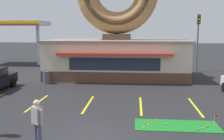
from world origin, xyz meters
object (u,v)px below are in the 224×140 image
at_px(pedestrian_beanie_man, 37,121).
at_px(trash_bin, 47,77).
at_px(golf_ball, 167,124).
at_px(traffic_light_pole, 198,35).
at_px(putting_flag_pin, 216,118).

xyz_separation_m(pedestrian_beanie_man, trash_bin, (-3.52, 11.12, -0.47)).
height_order(golf_ball, traffic_light_pole, traffic_light_pole).
xyz_separation_m(golf_ball, traffic_light_pole, (4.78, 15.73, 3.66)).
bearing_deg(traffic_light_pole, trash_bin, -151.38).
xyz_separation_m(putting_flag_pin, traffic_light_pole, (2.73, 15.89, 3.27)).
relative_size(putting_flag_pin, traffic_light_pole, 0.09).
bearing_deg(pedestrian_beanie_man, putting_flag_pin, 19.32).
relative_size(pedestrian_beanie_man, trash_bin, 1.79).
bearing_deg(trash_bin, traffic_light_pole, 28.62).
height_order(putting_flag_pin, traffic_light_pole, traffic_light_pole).
distance_m(golf_ball, pedestrian_beanie_man, 5.63).
height_order(golf_ball, trash_bin, trash_bin).
xyz_separation_m(trash_bin, traffic_light_pole, (13.21, 7.21, 3.21)).
bearing_deg(putting_flag_pin, pedestrian_beanie_man, -160.68).
height_order(putting_flag_pin, trash_bin, trash_bin).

